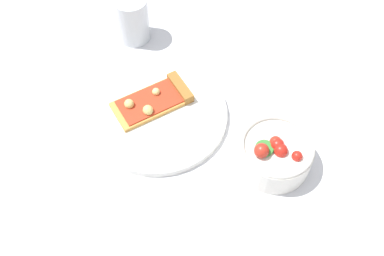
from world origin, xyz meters
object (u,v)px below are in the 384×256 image
Objects in this scene: soda_glass at (133,20)px; salad_bowl at (275,153)px; pizza_slice_main at (156,100)px; plate at (158,114)px.

salad_bowl is at bearing 81.17° from soda_glass.
pizza_slice_main is at bearing 57.17° from soda_glass.
plate is 2.62× the size of soda_glass.
soda_glass reaches higher than plate.
salad_bowl is at bearing 100.20° from pizza_slice_main.
soda_glass is (-0.06, -0.42, 0.01)m from salad_bowl.
pizza_slice_main reaches higher than plate.
plate is at bearing 56.32° from soda_glass.
plate is 2.05× the size of salad_bowl.
pizza_slice_main is 0.25m from salad_bowl.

